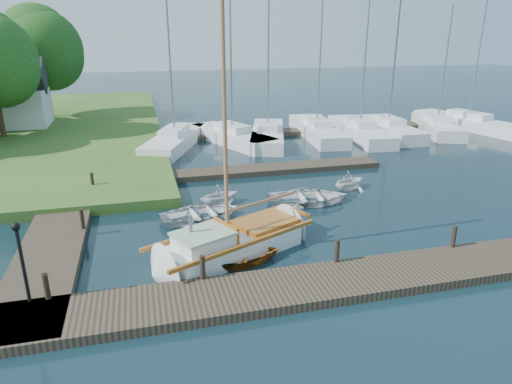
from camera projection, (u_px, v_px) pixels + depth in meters
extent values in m
plane|color=black|center=(256.00, 218.00, 19.62)|extent=(160.00, 160.00, 0.00)
cube|color=#2F221C|center=(304.00, 286.00, 14.09)|extent=(18.00, 2.20, 0.30)
cube|color=#2F221C|center=(64.00, 216.00, 19.52)|extent=(2.20, 18.00, 0.30)
cube|color=#2F221C|center=(261.00, 170.00, 25.98)|extent=(14.00, 1.60, 0.30)
cube|color=#2F221C|center=(327.00, 130.00, 36.54)|extent=(30.00, 1.60, 0.30)
cylinder|color=black|center=(46.00, 286.00, 13.06)|extent=(0.16, 0.16, 0.80)
cylinder|color=black|center=(203.00, 267.00, 14.12)|extent=(0.16, 0.16, 0.80)
cylinder|color=black|center=(337.00, 251.00, 15.18)|extent=(0.16, 0.16, 0.80)
cylinder|color=black|center=(454.00, 236.00, 16.24)|extent=(0.16, 0.16, 0.80)
cylinder|color=black|center=(82.00, 219.00, 17.74)|extent=(0.16, 0.16, 0.80)
cylinder|color=black|center=(92.00, 181.00, 22.31)|extent=(0.16, 0.16, 0.80)
cylinder|color=black|center=(23.00, 267.00, 12.71)|extent=(0.10, 0.10, 2.20)
sphere|color=black|center=(16.00, 227.00, 12.30)|extent=(0.24, 0.24, 0.24)
cube|color=silver|center=(232.00, 248.00, 16.42)|extent=(5.38, 3.92, 0.90)
cone|color=silver|center=(293.00, 226.00, 18.25)|extent=(2.01, 2.33, 1.96)
cone|color=silver|center=(159.00, 274.00, 14.66)|extent=(1.73, 2.20, 1.96)
cube|color=#90490E|center=(217.00, 227.00, 16.94)|extent=(5.67, 2.73, 0.14)
cube|color=#90490E|center=(248.00, 244.00, 15.57)|extent=(5.67, 2.73, 0.14)
cube|color=#90490E|center=(300.00, 212.00, 18.29)|extent=(0.57, 1.05, 0.14)
cube|color=silver|center=(203.00, 240.00, 15.48)|extent=(2.22, 2.03, 0.44)
cube|color=#9EB99A|center=(203.00, 233.00, 15.40)|extent=(2.36, 2.16, 0.08)
cube|color=#90490E|center=(226.00, 231.00, 16.03)|extent=(0.70, 1.32, 0.60)
cylinder|color=slate|center=(190.00, 224.00, 15.33)|extent=(0.12, 0.12, 0.60)
cube|color=#90490E|center=(266.00, 223.00, 17.20)|extent=(2.63, 2.29, 0.20)
cylinder|color=#A5633F|center=(225.00, 120.00, 14.76)|extent=(0.14, 0.14, 8.40)
cylinder|color=#A5633F|center=(262.00, 202.00, 16.78)|extent=(2.94, 1.44, 0.10)
imported|color=#90490E|center=(227.00, 253.00, 15.74)|extent=(3.95, 2.96, 0.78)
imported|color=silver|center=(200.00, 212.00, 19.40)|extent=(3.79, 3.00, 0.71)
imported|color=silver|center=(220.00, 193.00, 21.10)|extent=(2.42, 2.24, 1.06)
imported|color=silver|center=(308.00, 195.00, 21.24)|extent=(4.05, 3.13, 0.77)
imported|color=silver|center=(350.00, 179.00, 23.12)|extent=(2.53, 2.38, 1.07)
cube|color=silver|center=(175.00, 141.00, 31.52)|extent=(5.27, 8.83, 0.90)
cube|color=silver|center=(174.00, 131.00, 31.29)|extent=(2.43, 3.33, 0.50)
cylinder|color=slate|center=(170.00, 63.00, 29.78)|extent=(0.12, 0.12, 9.55)
cube|color=silver|center=(232.00, 137.00, 32.63)|extent=(5.21, 8.39, 0.90)
cube|color=silver|center=(232.00, 127.00, 32.39)|extent=(2.40, 3.18, 0.50)
cylinder|color=slate|center=(231.00, 63.00, 30.92)|extent=(0.12, 0.12, 9.34)
cube|color=silver|center=(268.00, 136.00, 33.13)|extent=(4.61, 8.91, 0.90)
cube|color=silver|center=(268.00, 126.00, 32.90)|extent=(2.22, 3.30, 0.50)
cylinder|color=slate|center=(268.00, 58.00, 31.32)|extent=(0.12, 0.12, 9.99)
cube|color=silver|center=(317.00, 130.00, 34.82)|extent=(3.11, 9.63, 0.90)
cube|color=silver|center=(317.00, 121.00, 34.59)|extent=(1.71, 3.43, 0.50)
cylinder|color=slate|center=(321.00, 46.00, 32.78)|extent=(0.12, 0.12, 11.36)
cube|color=silver|center=(360.00, 131.00, 34.56)|extent=(3.18, 9.47, 0.90)
cube|color=silver|center=(360.00, 122.00, 34.33)|extent=(1.74, 3.38, 0.50)
cylinder|color=slate|center=(366.00, 51.00, 32.62)|extent=(0.12, 0.12, 10.78)
cube|color=silver|center=(388.00, 129.00, 35.31)|extent=(2.69, 8.45, 0.90)
cube|color=silver|center=(389.00, 120.00, 35.08)|extent=(1.57, 2.99, 0.50)
cylinder|color=slate|center=(396.00, 53.00, 33.43)|extent=(0.12, 0.12, 10.42)
cube|color=silver|center=(437.00, 126.00, 36.29)|extent=(4.80, 8.32, 0.90)
cube|color=silver|center=(438.00, 118.00, 36.05)|extent=(2.27, 3.13, 0.50)
cylinder|color=slate|center=(445.00, 65.00, 34.72)|extent=(0.12, 0.12, 8.49)
cube|color=silver|center=(468.00, 123.00, 37.56)|extent=(4.37, 10.07, 0.90)
cube|color=silver|center=(469.00, 115.00, 37.33)|extent=(2.14, 3.67, 0.50)
cylinder|color=slate|center=(481.00, 41.00, 35.42)|extent=(0.12, 0.12, 11.99)
cube|color=silver|center=(14.00, 108.00, 35.78)|extent=(5.00, 4.00, 2.80)
cube|color=#2B2C30|center=(8.00, 76.00, 34.97)|extent=(5.25, 2.88, 2.88)
cylinder|color=#332114|center=(49.00, 95.00, 39.76)|extent=(0.36, 0.36, 3.67)
sphere|color=#174918|center=(42.00, 50.00, 38.51)|extent=(6.73, 6.73, 6.73)
sphere|color=#174918|center=(49.00, 56.00, 38.52)|extent=(5.71, 5.71, 5.71)
sphere|color=#174918|center=(36.00, 41.00, 38.54)|extent=(6.12, 6.12, 6.12)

